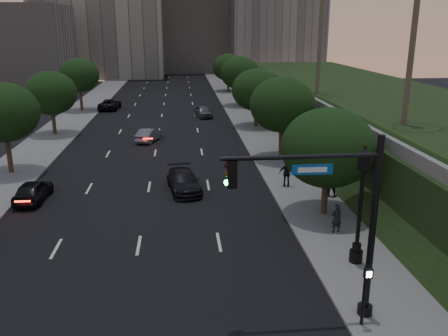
{
  "coord_description": "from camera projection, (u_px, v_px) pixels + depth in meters",
  "views": [
    {
      "loc": [
        2.22,
        -16.73,
        10.45
      ],
      "look_at": [
        4.36,
        6.05,
        3.6
      ],
      "focal_mm": 38.0,
      "sensor_mm": 36.0,
      "label": 1
    }
  ],
  "objects": [
    {
      "name": "pedestrian_signal",
      "position": [
        365.0,
        290.0,
        16.62
      ],
      "size": [
        0.3,
        0.33,
        2.5
      ],
      "color": "black",
      "rests_on": "ground"
    },
    {
      "name": "tree_right_e",
      "position": [
        228.0,
        67.0,
        77.66
      ],
      "size": [
        5.2,
        5.2,
        6.24
      ],
      "color": "#38281C",
      "rests_on": "ground"
    },
    {
      "name": "embankment",
      "position": [
        381.0,
        115.0,
        46.85
      ],
      "size": [
        18.0,
        90.0,
        4.0
      ],
      "primitive_type": "cube",
      "color": "black",
      "rests_on": "ground"
    },
    {
      "name": "sedan_mid_left",
      "position": [
        149.0,
        135.0,
        44.71
      ],
      "size": [
        2.57,
        4.1,
        1.28
      ],
      "primitive_type": "imported",
      "rotation": [
        0.0,
        0.0,
        2.8
      ],
      "color": "slate",
      "rests_on": "ground"
    },
    {
      "name": "tree_left_b",
      "position": [
        4.0,
        112.0,
        33.69
      ],
      "size": [
        5.0,
        5.0,
        6.71
      ],
      "color": "#38281C",
      "rests_on": "ground"
    },
    {
      "name": "traffic_signal_mast",
      "position": [
        343.0,
        228.0,
        16.6
      ],
      "size": [
        5.68,
        0.56,
        7.0
      ],
      "color": "black",
      "rests_on": "ground"
    },
    {
      "name": "sedan_near_left",
      "position": [
        33.0,
        191.0,
        29.39
      ],
      "size": [
        1.77,
        4.02,
        1.35
      ],
      "primitive_type": "imported",
      "rotation": [
        0.0,
        0.0,
        3.09
      ],
      "color": "black",
      "rests_on": "ground"
    },
    {
      "name": "ground",
      "position": [
        129.0,
        301.0,
        18.75
      ],
      "size": [
        160.0,
        160.0,
        0.0
      ],
      "primitive_type": "plane",
      "color": "black",
      "rests_on": "ground"
    },
    {
      "name": "sidewalk_left",
      "position": [
        53.0,
        137.0,
        46.43
      ],
      "size": [
        4.5,
        140.0,
        0.15
      ],
      "primitive_type": "cube",
      "color": "slate",
      "rests_on": "ground"
    },
    {
      "name": "tree_right_d",
      "position": [
        240.0,
        73.0,
        63.21
      ],
      "size": [
        5.2,
        5.2,
        6.74
      ],
      "color": "#38281C",
      "rests_on": "ground"
    },
    {
      "name": "tree_right_c",
      "position": [
        256.0,
        90.0,
        49.99
      ],
      "size": [
        5.2,
        5.2,
        6.24
      ],
      "color": "#38281C",
      "rests_on": "ground"
    },
    {
      "name": "sedan_far_left",
      "position": [
        110.0,
        104.0,
        61.88
      ],
      "size": [
        2.68,
        5.11,
        1.37
      ],
      "primitive_type": "imported",
      "rotation": [
        0.0,
        0.0,
        3.06
      ],
      "color": "black",
      "rests_on": "ground"
    },
    {
      "name": "tree_left_c",
      "position": [
        51.0,
        93.0,
        46.19
      ],
      "size": [
        5.0,
        5.0,
        6.34
      ],
      "color": "#38281C",
      "rests_on": "ground"
    },
    {
      "name": "street_lamp",
      "position": [
        360.0,
        211.0,
        20.92
      ],
      "size": [
        0.64,
        0.64,
        5.62
      ],
      "color": "black",
      "rests_on": "ground"
    },
    {
      "name": "pedestrian_a",
      "position": [
        336.0,
        218.0,
        24.48
      ],
      "size": [
        0.63,
        0.48,
        1.57
      ],
      "primitive_type": "imported",
      "rotation": [
        0.0,
        0.0,
        3.33
      ],
      "color": "black",
      "rests_on": "sidewalk_right"
    },
    {
      "name": "office_block_filler",
      "position": [
        13.0,
        47.0,
        81.19
      ],
      "size": [
        18.0,
        16.0,
        14.0
      ],
      "primitive_type": "cube",
      "color": "#9D9890",
      "rests_on": "ground"
    },
    {
      "name": "road_surface",
      "position": [
        158.0,
        135.0,
        47.36
      ],
      "size": [
        16.0,
        140.0,
        0.02
      ],
      "primitive_type": "cube",
      "color": "black",
      "rests_on": "ground"
    },
    {
      "name": "sidewalk_right",
      "position": [
        260.0,
        133.0,
        48.26
      ],
      "size": [
        4.5,
        140.0,
        0.15
      ],
      "primitive_type": "cube",
      "color": "slate",
      "rests_on": "ground"
    },
    {
      "name": "tree_right_a",
      "position": [
        328.0,
        148.0,
        26.15
      ],
      "size": [
        5.2,
        5.2,
        6.24
      ],
      "color": "#38281C",
      "rests_on": "ground"
    },
    {
      "name": "sedan_near_right",
      "position": [
        184.0,
        181.0,
        31.18
      ],
      "size": [
        2.53,
        4.83,
        1.34
      ],
      "primitive_type": "imported",
      "rotation": [
        0.0,
        0.0,
        0.15
      ],
      "color": "black",
      "rests_on": "ground"
    },
    {
      "name": "parapet_wall",
      "position": [
        297.0,
        93.0,
        45.42
      ],
      "size": [
        0.35,
        90.0,
        0.7
      ],
      "primitive_type": "cube",
      "color": "slate",
      "rests_on": "embankment"
    },
    {
      "name": "sedan_far_right",
      "position": [
        203.0,
        111.0,
        56.76
      ],
      "size": [
        2.42,
        4.29,
        1.38
      ],
      "primitive_type": "imported",
      "rotation": [
        0.0,
        0.0,
        0.21
      ],
      "color": "#515358",
      "rests_on": "ground"
    },
    {
      "name": "tree_left_d",
      "position": [
        79.0,
        75.0,
        59.44
      ],
      "size": [
        5.0,
        5.0,
        6.71
      ],
      "color": "#38281C",
      "rests_on": "ground"
    },
    {
      "name": "pedestrian_c",
      "position": [
        287.0,
        173.0,
        31.59
      ],
      "size": [
        1.13,
        0.64,
        1.82
      ],
      "primitive_type": "imported",
      "rotation": [
        0.0,
        0.0,
        2.94
      ],
      "color": "black",
      "rests_on": "sidewalk_right"
    },
    {
      "name": "office_block_mid",
      "position": [
        193.0,
        15.0,
        112.85
      ],
      "size": [
        22.0,
        18.0,
        26.0
      ],
      "primitive_type": "cube",
      "color": "#9D9890",
      "rests_on": "ground"
    },
    {
      "name": "tree_right_b",
      "position": [
        282.0,
        105.0,
        37.45
      ],
      "size": [
        5.2,
        5.2,
        6.74
      ],
      "color": "#38281C",
      "rests_on": "ground"
    },
    {
      "name": "pedestrian_b",
      "position": [
        331.0,
        182.0,
        29.8
      ],
      "size": [
        1.1,
        1.02,
        1.83
      ],
      "primitive_type": "imported",
      "rotation": [
        0.0,
        0.0,
        2.68
      ],
      "color": "black",
      "rests_on": "sidewalk_right"
    }
  ]
}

